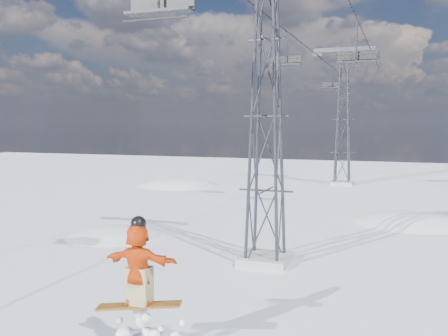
{
  "coord_description": "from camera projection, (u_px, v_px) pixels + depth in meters",
  "views": [
    {
      "loc": [
        5.51,
        -9.75,
        5.27
      ],
      "look_at": [
        0.45,
        4.37,
        3.89
      ],
      "focal_mm": 40.0,
      "sensor_mm": 36.0,
      "label": 1
    }
  ],
  "objects": [
    {
      "name": "lift_tower_near",
      "position": [
        266.0,
        117.0,
        18.21
      ],
      "size": [
        5.2,
        1.8,
        11.43
      ],
      "color": "#999999",
      "rests_on": "ground"
    },
    {
      "name": "lift_chair_mid",
      "position": [
        356.0,
        58.0,
        27.3
      ],
      "size": [
        2.07,
        0.6,
        2.57
      ],
      "color": "black",
      "rests_on": "ground"
    },
    {
      "name": "lift_chair_far",
      "position": [
        286.0,
        61.0,
        30.64
      ],
      "size": [
        1.85,
        0.53,
        2.3
      ],
      "color": "black",
      "rests_on": "ground"
    },
    {
      "name": "lift_tower_far",
      "position": [
        343.0,
        120.0,
        41.65
      ],
      "size": [
        5.2,
        1.8,
        11.43
      ],
      "color": "#999999",
      "rests_on": "ground"
    },
    {
      "name": "lift_chair_near",
      "position": [
        160.0,
        4.0,
        14.79
      ],
      "size": [
        2.11,
        0.61,
        2.61
      ],
      "color": "black",
      "rests_on": "ground"
    },
    {
      "name": "lift_chair_extra",
      "position": [
        332.0,
        86.0,
        50.56
      ],
      "size": [
        1.9,
        0.55,
        2.35
      ],
      "color": "black",
      "rests_on": "ground"
    },
    {
      "name": "haul_cables",
      "position": [
        319.0,
        24.0,
        28.5
      ],
      "size": [
        4.46,
        51.0,
        0.06
      ],
      "color": "black",
      "rests_on": "ground"
    }
  ]
}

